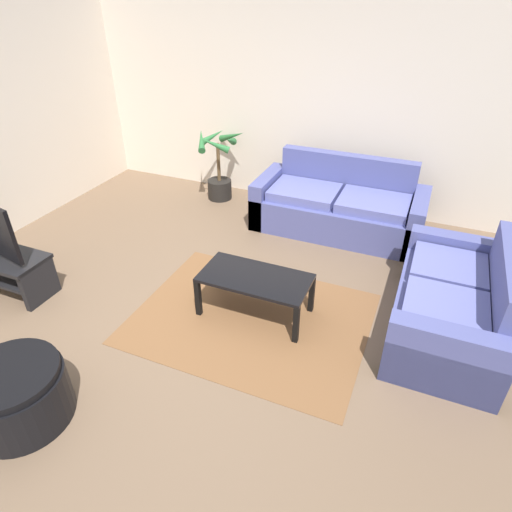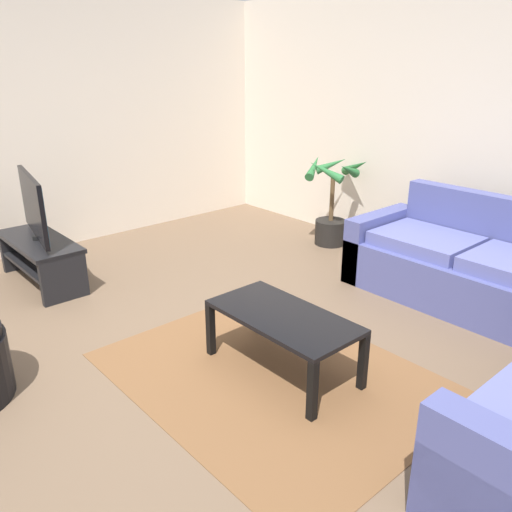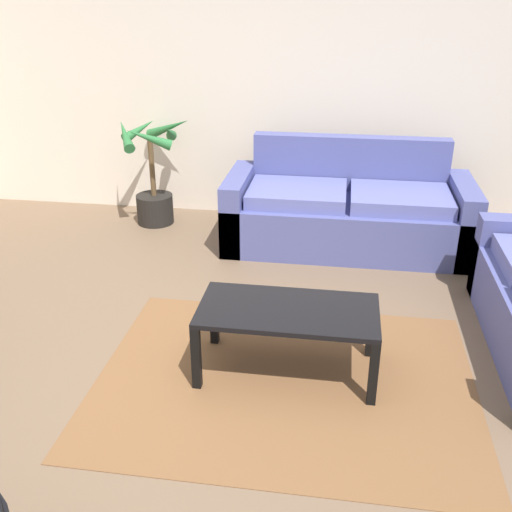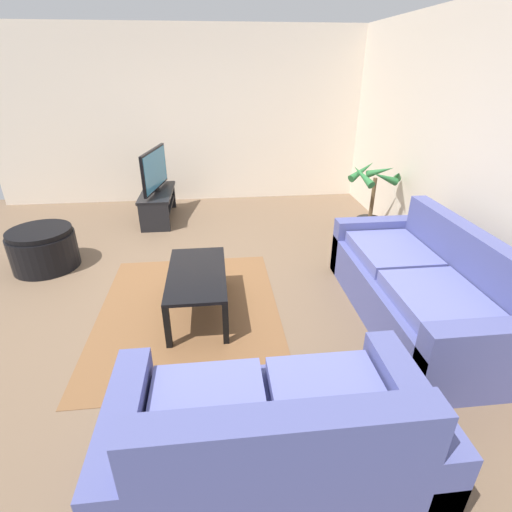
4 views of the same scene
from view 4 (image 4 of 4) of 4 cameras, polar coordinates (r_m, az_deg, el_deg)
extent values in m
plane|color=brown|center=(4.26, -12.30, -4.13)|extent=(6.60, 6.60, 0.00)
cube|color=beige|center=(4.50, 28.34, 13.49)|extent=(6.00, 0.06, 2.70)
cube|color=beige|center=(6.73, -11.21, 19.33)|extent=(0.06, 6.00, 2.70)
cube|color=#4C518C|center=(3.81, 22.08, -5.87)|extent=(2.10, 0.90, 0.42)
cube|color=#4C518C|center=(3.80, 28.16, 0.47)|extent=(1.74, 0.16, 0.48)
cube|color=#4C518C|center=(4.52, 16.98, 1.56)|extent=(0.18, 0.90, 0.62)
cube|color=#4C518C|center=(3.11, 30.36, -13.45)|extent=(0.18, 0.90, 0.62)
cube|color=#5D63A4|center=(4.00, 19.38, 0.59)|extent=(0.83, 0.66, 0.12)
cube|color=#5D63A4|center=(3.34, 25.38, -5.89)|extent=(0.83, 0.66, 0.12)
cube|color=#4C518C|center=(2.39, 2.15, -26.76)|extent=(0.90, 1.68, 0.42)
cube|color=#4C518C|center=(1.81, 4.30, -27.48)|extent=(0.16, 1.32, 0.48)
cube|color=#4C518C|center=(2.35, -18.32, -25.74)|extent=(0.90, 0.18, 0.62)
cube|color=#4C518C|center=(2.50, 20.93, -22.31)|extent=(0.90, 0.18, 0.62)
cube|color=#5D63A4|center=(2.20, -7.15, -22.09)|extent=(0.66, 0.62, 0.12)
cube|color=#5D63A4|center=(2.27, 10.92, -20.50)|extent=(0.66, 0.62, 0.12)
cube|color=black|center=(6.02, -14.40, 9.10)|extent=(1.10, 0.45, 0.04)
cube|color=black|center=(6.09, -14.17, 7.12)|extent=(1.02, 0.39, 0.03)
cube|color=black|center=(6.57, -13.68, 8.79)|extent=(0.06, 0.41, 0.44)
cube|color=black|center=(5.59, -14.80, 5.59)|extent=(0.06, 0.41, 0.44)
cube|color=black|center=(5.93, -14.78, 12.28)|extent=(1.01, 0.22, 0.57)
cube|color=teal|center=(5.92, -14.57, 12.29)|extent=(0.95, 0.18, 0.52)
cylinder|color=black|center=(6.01, -14.45, 9.46)|extent=(0.10, 0.10, 0.04)
cube|color=black|center=(3.56, -8.76, -2.59)|extent=(1.04, 0.53, 0.03)
cube|color=black|center=(4.12, -11.67, -2.04)|extent=(0.05, 0.05, 0.40)
cube|color=black|center=(3.28, -12.95, -10.21)|extent=(0.05, 0.05, 0.40)
cube|color=black|center=(4.09, -5.05, -1.73)|extent=(0.05, 0.05, 0.40)
cube|color=black|center=(3.25, -4.51, -9.89)|extent=(0.05, 0.05, 0.40)
cube|color=brown|center=(3.78, -9.86, -8.09)|extent=(2.20, 1.70, 0.01)
cylinder|color=black|center=(5.44, 16.27, 3.94)|extent=(0.35, 0.35, 0.28)
cylinder|color=brown|center=(5.31, 16.84, 8.10)|extent=(0.05, 0.05, 0.55)
cone|color=#296C36|center=(5.08, 18.46, 10.93)|extent=(0.17, 0.39, 0.23)
cone|color=#296C36|center=(5.22, 20.25, 11.06)|extent=(0.52, 0.32, 0.29)
cone|color=#296C36|center=(5.39, 17.88, 11.85)|extent=(0.31, 0.34, 0.22)
cone|color=#296C36|center=(5.35, 15.43, 12.08)|extent=(0.31, 0.44, 0.25)
cone|color=#296C36|center=(5.09, 15.49, 11.37)|extent=(0.43, 0.22, 0.24)
cylinder|color=black|center=(5.06, -28.82, 0.68)|extent=(0.72, 0.72, 0.41)
cylinder|color=black|center=(4.98, -29.39, 3.10)|extent=(0.69, 0.69, 0.06)
camera|label=1|loc=(3.81, -73.94, 19.04)|focal=30.71mm
camera|label=2|loc=(2.56, -75.91, 4.46)|focal=36.83mm
camera|label=3|loc=(4.25, -56.89, 15.09)|focal=41.39mm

